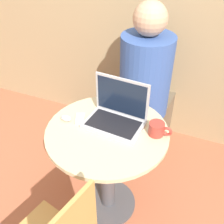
% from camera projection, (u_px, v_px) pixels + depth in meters
% --- Properties ---
extents(ground_plane, '(12.00, 12.00, 0.00)m').
position_uv_depth(ground_plane, '(108.00, 203.00, 1.95)').
color(ground_plane, '#B26042').
extents(round_table, '(0.72, 0.72, 0.72)m').
position_uv_depth(round_table, '(107.00, 155.00, 1.64)').
color(round_table, '#4C4C51').
rests_on(round_table, ground_plane).
extents(laptop, '(0.35, 0.24, 0.27)m').
position_uv_depth(laptop, '(117.00, 114.00, 1.53)').
color(laptop, '#B7B7BC').
rests_on(laptop, round_table).
extents(cell_phone, '(0.08, 0.11, 0.02)m').
position_uv_depth(cell_phone, '(80.00, 119.00, 1.59)').
color(cell_phone, silver).
rests_on(cell_phone, round_table).
extents(computer_mouse, '(0.07, 0.04, 0.04)m').
position_uv_depth(computer_mouse, '(66.00, 118.00, 1.57)').
color(computer_mouse, '#B2B2B7').
rests_on(computer_mouse, round_table).
extents(coffee_cup, '(0.13, 0.09, 0.08)m').
position_uv_depth(coffee_cup, '(157.00, 129.00, 1.46)').
color(coffee_cup, '#B2382D').
rests_on(coffee_cup, round_table).
extents(person_seated, '(0.39, 0.60, 1.29)m').
position_uv_depth(person_seated, '(146.00, 96.00, 2.11)').
color(person_seated, brown).
rests_on(person_seated, ground_plane).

